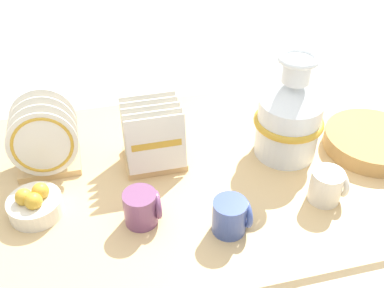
{
  "coord_description": "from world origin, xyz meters",
  "views": [
    {
      "loc": [
        -0.25,
        -1.01,
        1.64
      ],
      "look_at": [
        0.0,
        0.0,
        0.83
      ],
      "focal_mm": 42.0,
      "sensor_mm": 36.0,
      "label": 1
    }
  ],
  "objects_px": {
    "ceramic_vase": "(290,116)",
    "dish_rack_round_plates": "(45,143)",
    "dish_rack_square_plates": "(153,142)",
    "fruit_bowl": "(35,204)",
    "wicker_charger_stack": "(372,141)",
    "mug_cream_glaze": "(327,186)",
    "mug_plum_glaze": "(142,207)",
    "mug_cobalt_glaze": "(231,216)"
  },
  "relations": [
    {
      "from": "ceramic_vase",
      "to": "wicker_charger_stack",
      "type": "xyz_separation_m",
      "value": [
        0.28,
        -0.05,
        -0.11
      ]
    },
    {
      "from": "dish_rack_square_plates",
      "to": "mug_cobalt_glaze",
      "type": "xyz_separation_m",
      "value": [
        0.15,
        -0.33,
        -0.03
      ]
    },
    {
      "from": "ceramic_vase",
      "to": "mug_plum_glaze",
      "type": "bearing_deg",
      "value": -158.94
    },
    {
      "from": "dish_rack_square_plates",
      "to": "mug_cream_glaze",
      "type": "bearing_deg",
      "value": -32.47
    },
    {
      "from": "dish_rack_round_plates",
      "to": "mug_cobalt_glaze",
      "type": "xyz_separation_m",
      "value": [
        0.47,
        -0.38,
        -0.04
      ]
    },
    {
      "from": "ceramic_vase",
      "to": "fruit_bowl",
      "type": "distance_m",
      "value": 0.78
    },
    {
      "from": "mug_plum_glaze",
      "to": "mug_cream_glaze",
      "type": "relative_size",
      "value": 1.0
    },
    {
      "from": "dish_rack_round_plates",
      "to": "dish_rack_square_plates",
      "type": "relative_size",
      "value": 1.13
    },
    {
      "from": "mug_cream_glaze",
      "to": "ceramic_vase",
      "type": "bearing_deg",
      "value": 97.15
    },
    {
      "from": "dish_rack_round_plates",
      "to": "fruit_bowl",
      "type": "relative_size",
      "value": 1.53
    },
    {
      "from": "dish_rack_round_plates",
      "to": "dish_rack_square_plates",
      "type": "distance_m",
      "value": 0.32
    },
    {
      "from": "mug_plum_glaze",
      "to": "mug_cream_glaze",
      "type": "distance_m",
      "value": 0.52
    },
    {
      "from": "dish_rack_square_plates",
      "to": "mug_cobalt_glaze",
      "type": "bearing_deg",
      "value": -65.88
    },
    {
      "from": "mug_cobalt_glaze",
      "to": "wicker_charger_stack",
      "type": "bearing_deg",
      "value": 22.23
    },
    {
      "from": "dish_rack_round_plates",
      "to": "wicker_charger_stack",
      "type": "distance_m",
      "value": 1.03
    },
    {
      "from": "wicker_charger_stack",
      "to": "mug_cream_glaze",
      "type": "bearing_deg",
      "value": -144.71
    },
    {
      "from": "mug_plum_glaze",
      "to": "mug_cobalt_glaze",
      "type": "xyz_separation_m",
      "value": [
        0.22,
        -0.09,
        0.0
      ]
    },
    {
      "from": "wicker_charger_stack",
      "to": "dish_rack_square_plates",
      "type": "bearing_deg",
      "value": 171.63
    },
    {
      "from": "dish_rack_round_plates",
      "to": "fruit_bowl",
      "type": "bearing_deg",
      "value": -100.21
    },
    {
      "from": "dish_rack_square_plates",
      "to": "mug_plum_glaze",
      "type": "height_order",
      "value": "dish_rack_square_plates"
    },
    {
      "from": "dish_rack_round_plates",
      "to": "dish_rack_square_plates",
      "type": "height_order",
      "value": "dish_rack_round_plates"
    },
    {
      "from": "wicker_charger_stack",
      "to": "fruit_bowl",
      "type": "distance_m",
      "value": 1.06
    },
    {
      "from": "wicker_charger_stack",
      "to": "mug_cream_glaze",
      "type": "xyz_separation_m",
      "value": [
        -0.25,
        -0.18,
        0.02
      ]
    },
    {
      "from": "dish_rack_square_plates",
      "to": "wicker_charger_stack",
      "type": "height_order",
      "value": "dish_rack_square_plates"
    },
    {
      "from": "dish_rack_round_plates",
      "to": "mug_cobalt_glaze",
      "type": "height_order",
      "value": "dish_rack_round_plates"
    },
    {
      "from": "ceramic_vase",
      "to": "dish_rack_round_plates",
      "type": "relative_size",
      "value": 1.52
    },
    {
      "from": "ceramic_vase",
      "to": "mug_cream_glaze",
      "type": "bearing_deg",
      "value": -82.85
    },
    {
      "from": "ceramic_vase",
      "to": "dish_rack_square_plates",
      "type": "bearing_deg",
      "value": 172.49
    },
    {
      "from": "wicker_charger_stack",
      "to": "mug_cobalt_glaze",
      "type": "height_order",
      "value": "mug_cobalt_glaze"
    },
    {
      "from": "mug_cream_glaze",
      "to": "dish_rack_square_plates",
      "type": "bearing_deg",
      "value": 147.53
    },
    {
      "from": "mug_cobalt_glaze",
      "to": "mug_cream_glaze",
      "type": "height_order",
      "value": "same"
    },
    {
      "from": "dish_rack_round_plates",
      "to": "mug_cream_glaze",
      "type": "relative_size",
      "value": 2.29
    },
    {
      "from": "wicker_charger_stack",
      "to": "mug_plum_glaze",
      "type": "height_order",
      "value": "mug_plum_glaze"
    },
    {
      "from": "mug_plum_glaze",
      "to": "mug_cream_glaze",
      "type": "xyz_separation_m",
      "value": [
        0.52,
        -0.04,
        0.0
      ]
    },
    {
      "from": "mug_plum_glaze",
      "to": "dish_rack_square_plates",
      "type": "bearing_deg",
      "value": 73.25
    },
    {
      "from": "ceramic_vase",
      "to": "dish_rack_square_plates",
      "type": "distance_m",
      "value": 0.42
    },
    {
      "from": "wicker_charger_stack",
      "to": "fruit_bowl",
      "type": "bearing_deg",
      "value": -177.61
    },
    {
      "from": "dish_rack_round_plates",
      "to": "ceramic_vase",
      "type": "bearing_deg",
      "value": -8.07
    },
    {
      "from": "dish_rack_round_plates",
      "to": "mug_cobalt_glaze",
      "type": "relative_size",
      "value": 2.29
    },
    {
      "from": "wicker_charger_stack",
      "to": "mug_cream_glaze",
      "type": "relative_size",
      "value": 3.1
    },
    {
      "from": "dish_rack_square_plates",
      "to": "mug_plum_glaze",
      "type": "relative_size",
      "value": 2.02
    },
    {
      "from": "dish_rack_square_plates",
      "to": "ceramic_vase",
      "type": "bearing_deg",
      "value": -7.51
    }
  ]
}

